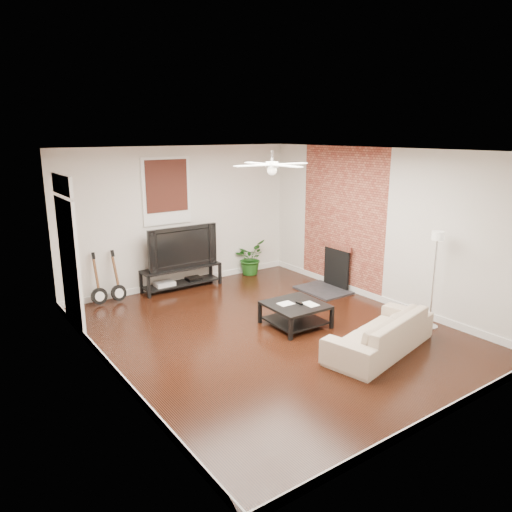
# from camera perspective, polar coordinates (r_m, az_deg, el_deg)

# --- Properties ---
(room) EXTENTS (5.01, 6.01, 2.81)m
(room) POSITION_cam_1_polar(r_m,az_deg,el_deg) (7.27, 1.82, 1.26)
(room) COLOR black
(room) RESTS_ON ground
(brick_accent) EXTENTS (0.02, 2.20, 2.80)m
(brick_accent) POSITION_cam_1_polar(r_m,az_deg,el_deg) (9.63, 10.12, 4.31)
(brick_accent) COLOR brown
(brick_accent) RESTS_ON floor
(fireplace) EXTENTS (0.80, 1.10, 0.92)m
(fireplace) POSITION_cam_1_polar(r_m,az_deg,el_deg) (9.64, 8.66, -1.36)
(fireplace) COLOR black
(fireplace) RESTS_ON floor
(window_back) EXTENTS (1.00, 0.06, 1.30)m
(window_back) POSITION_cam_1_polar(r_m,az_deg,el_deg) (9.55, -10.51, 7.55)
(window_back) COLOR #36150E
(window_back) RESTS_ON wall_back
(door_left) EXTENTS (0.08, 1.00, 2.50)m
(door_left) POSITION_cam_1_polar(r_m,az_deg,el_deg) (7.97, -21.14, 0.35)
(door_left) COLOR white
(door_left) RESTS_ON wall_left
(tv_stand) EXTENTS (1.62, 0.43, 0.45)m
(tv_stand) POSITION_cam_1_polar(r_m,az_deg,el_deg) (9.80, -8.78, -2.51)
(tv_stand) COLOR black
(tv_stand) RESTS_ON floor
(tv) EXTENTS (1.45, 0.19, 0.84)m
(tv) POSITION_cam_1_polar(r_m,az_deg,el_deg) (9.65, -8.98, 1.17)
(tv) COLOR black
(tv) RESTS_ON tv_stand
(coffee_table) EXTENTS (0.91, 0.91, 0.37)m
(coffee_table) POSITION_cam_1_polar(r_m,az_deg,el_deg) (7.90, 4.67, -6.92)
(coffee_table) COLOR black
(coffee_table) RESTS_ON floor
(sofa) EXTENTS (2.06, 1.16, 0.57)m
(sofa) POSITION_cam_1_polar(r_m,az_deg,el_deg) (7.20, 14.43, -8.69)
(sofa) COLOR tan
(sofa) RESTS_ON floor
(floor_lamp) EXTENTS (0.31, 0.31, 1.59)m
(floor_lamp) POSITION_cam_1_polar(r_m,az_deg,el_deg) (8.10, 20.25, -2.71)
(floor_lamp) COLOR white
(floor_lamp) RESTS_ON floor
(potted_plant) EXTENTS (0.89, 0.87, 0.75)m
(potted_plant) POSITION_cam_1_polar(r_m,az_deg,el_deg) (10.62, -0.74, -0.20)
(potted_plant) COLOR #1C5217
(potted_plant) RESTS_ON floor
(guitar_left) EXTENTS (0.32, 0.24, 0.97)m
(guitar_left) POSITION_cam_1_polar(r_m,az_deg,el_deg) (9.12, -18.17, -2.69)
(guitar_left) COLOR black
(guitar_left) RESTS_ON floor
(guitar_right) EXTENTS (0.34, 0.27, 0.97)m
(guitar_right) POSITION_cam_1_polar(r_m,az_deg,el_deg) (9.19, -16.04, -2.39)
(guitar_right) COLOR black
(guitar_right) RESTS_ON floor
(ceiling_fan) EXTENTS (1.24, 1.24, 0.32)m
(ceiling_fan) POSITION_cam_1_polar(r_m,az_deg,el_deg) (7.10, 1.90, 10.74)
(ceiling_fan) COLOR white
(ceiling_fan) RESTS_ON ceiling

